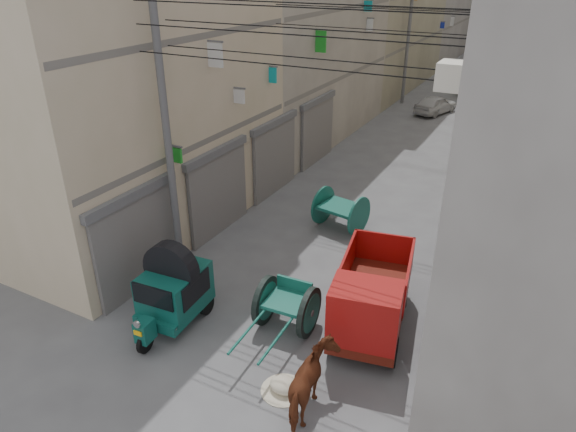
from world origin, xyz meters
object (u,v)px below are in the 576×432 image
Objects in this scene: second_cart at (341,209)px; distant_car_grey at (501,88)px; tonga_cart at (287,306)px; distant_car_green at (471,80)px; auto_rickshaw at (173,288)px; feed_sack at (283,385)px; distant_car_white at (435,104)px; horse at (312,385)px; mini_truck at (370,305)px.

second_cart reaches higher than distant_car_grey.
distant_car_green is (-0.93, 28.73, 0.00)m from tonga_cart.
second_cart reaches higher than tonga_cart.
distant_car_green is at bearing 89.06° from tonga_cart.
auto_rickshaw is 3.65m from feed_sack.
feed_sack is 0.19× the size of distant_car_white.
horse reaches higher than tonga_cart.
second_cart is 7.94m from horse.
tonga_cart is at bearing 112.09° from distant_car_white.
mini_truck is 1.17× the size of distant_car_white.
auto_rickshaw reaches higher than second_cart.
distant_car_grey is at bearing 94.83° from second_cart.
distant_car_grey is at bearing 80.74° from mini_truck.
distant_car_grey is (0.31, 29.41, 0.41)m from feed_sack.
horse reaches higher than feed_sack.
second_cart is 0.38× the size of distant_car_green.
distant_car_white is (0.96, 22.49, -0.46)m from auto_rickshaw.
auto_rickshaw is 1.43× the size of second_cart.
auto_rickshaw is at bearing -170.13° from mini_truck.
auto_rickshaw reaches higher than tonga_cart.
tonga_cart is at bearing -173.50° from mini_truck.
distant_car_green is at bearing 163.43° from distant_car_grey.
feed_sack is at bearing -25.28° from horse.
mini_truck is at bearing -104.45° from horse.
distant_car_white is 6.74m from distant_car_grey.
tonga_cart is 0.83× the size of distant_car_grey.
tonga_cart is at bearing 116.21° from feed_sack.
feed_sack is 30.66m from distant_car_green.
distant_car_grey is 0.75× the size of distant_car_green.
auto_rickshaw is at bearing -159.93° from tonga_cart.
second_cart is at bearing 71.44° from auto_rickshaw.
distant_car_white is (-3.26, 23.49, -0.16)m from horse.
feed_sack is 0.13× the size of distant_car_green.
mini_truck is 2.74m from feed_sack.
mini_truck is 5.60m from second_cart.
second_cart is at bearing -83.31° from distant_car_grey.
distant_car_white reaches higher than feed_sack.
tonga_cart is 1.98m from mini_truck.
mini_truck is 2.67m from horse.
distant_car_white is at bearing 102.81° from second_cart.
second_cart is at bearing 96.39° from tonga_cart.
distant_car_green reaches higher than feed_sack.
horse is 0.36× the size of distant_car_green.
horse is (2.56, -7.52, -0.01)m from second_cart.
distant_car_green is at bearing -77.21° from distant_car_white.
tonga_cart reaches higher than distant_car_white.
distant_car_green is (-2.61, 30.80, -0.04)m from horse.
distant_car_green is (0.65, 7.31, 0.12)m from distant_car_white.
tonga_cart is 2.66m from horse.
distant_car_white is at bearing 96.13° from feed_sack.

